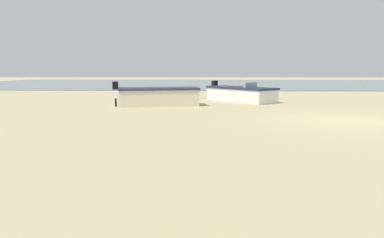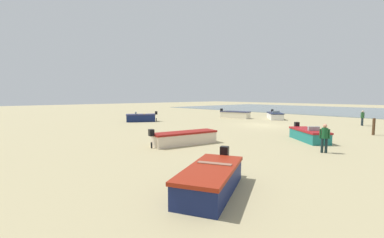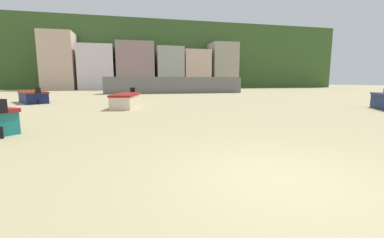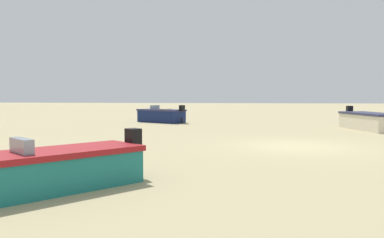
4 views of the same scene
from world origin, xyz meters
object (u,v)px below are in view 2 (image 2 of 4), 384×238
Objects in this scene: boat_cream_5 at (184,138)px; beach_walker_distant at (325,136)px; boat_teal_3 at (309,135)px; beach_walker_foreground at (362,117)px; boat_navy_2 at (141,118)px; mooring_post_near_water at (374,127)px; boat_navy_4 at (211,179)px; boat_cream_0 at (235,115)px; boat_white_1 at (275,116)px.

beach_walker_distant is (-7.10, -4.16, 0.53)m from boat_cream_5.
boat_teal_3 is 13.42m from beach_walker_foreground.
mooring_post_near_water is (-21.96, -8.34, 0.20)m from boat_navy_2.
boat_teal_3 is at bearing -33.24° from beach_walker_foreground.
boat_teal_3 is 2.24× the size of beach_walker_distant.
boat_cream_5 is at bearing 6.15° from boat_teal_3.
beach_walker_foreground is at bearing 70.18° from beach_walker_distant.
boat_teal_3 is at bearing 66.70° from boat_cream_5.
boat_navy_4 is 2.87× the size of mooring_post_near_water.
boat_cream_5 reaches higher than boat_teal_3.
boat_cream_0 reaches higher than boat_teal_3.
boat_navy_2 is (9.09, 15.52, 0.04)m from boat_white_1.
boat_white_1 reaches higher than boat_teal_3.
boat_cream_0 is at bearing -13.74° from mooring_post_near_water.
mooring_post_near_water is (-17.40, 4.25, 0.20)m from boat_cream_0.
beach_walker_distant is (-21.81, 1.40, 0.47)m from boat_navy_2.
boat_cream_5 is 2.93× the size of beach_walker_distant.
boat_teal_3 is (-15.04, 10.82, -0.06)m from boat_cream_0.
boat_navy_2 is 23.49m from mooring_post_near_water.
boat_white_1 reaches higher than boat_cream_5.
boat_cream_5 is (4.90, 7.33, 0.00)m from boat_teal_3.
beach_walker_distant is (-2.21, 3.17, 0.53)m from boat_teal_3.
boat_teal_3 is 2.24× the size of beach_walker_foreground.
boat_white_1 is 2.83× the size of beach_walker_foreground.
boat_navy_2 is (4.56, 12.59, -0.01)m from boat_cream_0.
boat_teal_3 is 2.66× the size of mooring_post_near_water.
beach_walker_distant is (-2.35, 16.57, 0.00)m from beach_walker_foreground.
boat_white_1 is at bearing -102.67° from boat_teal_3.
boat_white_1 is at bearing 109.44° from boat_cream_0.
boat_white_1 is 1.23× the size of boat_navy_2.
beach_walker_foreground reaches higher than boat_navy_2.
beach_walker_foreground is (-4.75, -20.73, 0.53)m from boat_cream_5.
boat_navy_2 is 0.79× the size of boat_cream_5.
boat_navy_2 is 24.67m from beach_walker_foreground.
beach_walker_foreground is (2.51, -6.83, 0.27)m from mooring_post_near_water.
beach_walker_foreground is (-10.37, 0.34, 0.51)m from boat_white_1.
boat_white_1 is 21.81m from boat_cream_5.
beach_walker_foreground is at bearing -112.08° from boat_navy_2.
beach_walker_distant reaches higher than boat_navy_2.
boat_white_1 is at bearing -29.15° from mooring_post_near_water.
boat_cream_5 is 2.93× the size of beach_walker_foreground.
boat_teal_3 is at bearing -144.88° from boat_navy_2.
boat_white_1 is 17.31m from boat_teal_3.
boat_navy_2 is at bearing -44.92° from boat_teal_3.
boat_navy_4 is at bearing 23.19° from boat_cream_0.
boat_cream_0 reaches higher than boat_navy_4.
boat_cream_0 is 0.95× the size of boat_cream_5.
boat_cream_0 reaches higher than boat_cream_5.
boat_navy_4 is 18.64m from mooring_post_near_water.
boat_navy_2 is 23.92m from boat_navy_4.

